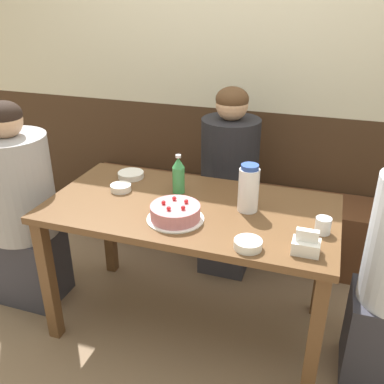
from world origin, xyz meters
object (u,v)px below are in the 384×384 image
at_px(bench_seat, 228,219).
at_px(bowl_side_dish, 248,244).
at_px(birthday_cake, 175,213).
at_px(soju_bottle, 179,175).
at_px(water_pitcher, 249,188).
at_px(person_grey_tee, 21,209).
at_px(bowl_rice_small, 131,175).
at_px(person_pale_blue_shirt, 229,185).
at_px(napkin_holder, 306,245).
at_px(bowl_soup_white, 121,188).
at_px(glass_water_tall, 323,225).

bearing_deg(bench_seat, bowl_side_dish, -72.78).
height_order(birthday_cake, soju_bottle, soju_bottle).
height_order(water_pitcher, soju_bottle, water_pitcher).
bearing_deg(person_grey_tee, bowl_rice_small, 28.59).
height_order(water_pitcher, person_grey_tee, person_grey_tee).
bearing_deg(person_pale_blue_shirt, soju_bottle, -16.45).
bearing_deg(water_pitcher, person_pale_blue_shirt, 111.82).
relative_size(soju_bottle, bowl_rice_small, 1.43).
bearing_deg(napkin_holder, bench_seat, 117.98).
relative_size(birthday_cake, bowl_soup_white, 2.44).
bearing_deg(bench_seat, birthday_cake, -91.18).
height_order(bowl_rice_small, bowl_side_dish, bowl_side_dish).
bearing_deg(bowl_side_dish, water_pitcher, 102.31).
bearing_deg(bowl_side_dish, glass_water_tall, 38.51).
distance_m(birthday_cake, person_pale_blue_shirt, 0.80).
xyz_separation_m(bench_seat, bowl_side_dish, (0.35, -1.11, 0.53)).
distance_m(bowl_rice_small, bowl_side_dish, 0.92).
bearing_deg(bowl_soup_white, bench_seat, 62.91).
relative_size(napkin_holder, bowl_soup_white, 1.01).
bearing_deg(person_pale_blue_shirt, birthday_cake, -4.51).
xyz_separation_m(water_pitcher, bowl_soup_white, (-0.67, 0.00, -0.10)).
distance_m(birthday_cake, soju_bottle, 0.30).
bearing_deg(water_pitcher, bowl_soup_white, 179.91).
height_order(water_pitcher, person_pale_blue_shirt, person_pale_blue_shirt).
relative_size(bowl_side_dish, person_pale_blue_shirt, 0.10).
bearing_deg(birthday_cake, bowl_side_dish, -19.82).
distance_m(bowl_rice_small, person_grey_tee, 0.63).
height_order(birthday_cake, bowl_side_dish, birthday_cake).
distance_m(bowl_rice_small, person_pale_blue_shirt, 0.64).
bearing_deg(soju_bottle, glass_water_tall, -14.30).
distance_m(birthday_cake, person_grey_tee, 0.97).
height_order(napkin_holder, person_grey_tee, person_grey_tee).
relative_size(birthday_cake, water_pitcher, 1.14).
relative_size(soju_bottle, bowl_side_dish, 1.77).
relative_size(bowl_soup_white, person_pale_blue_shirt, 0.09).
xyz_separation_m(soju_bottle, person_pale_blue_shirt, (0.15, 0.50, -0.25)).
relative_size(bowl_side_dish, person_grey_tee, 0.10).
bearing_deg(napkin_holder, bowl_side_dish, -169.84).
bearing_deg(bowl_soup_white, bowl_rice_small, 98.96).
bearing_deg(water_pitcher, soju_bottle, 168.10).
distance_m(soju_bottle, person_grey_tee, 0.91).
distance_m(soju_bottle, person_pale_blue_shirt, 0.58).
bearing_deg(person_grey_tee, glass_water_tall, 0.36).
xyz_separation_m(bowl_rice_small, bowl_side_dish, (0.77, -0.51, 0.00)).
relative_size(napkin_holder, glass_water_tall, 1.52).
bearing_deg(bowl_soup_white, bowl_side_dish, -23.92).
xyz_separation_m(bowl_soup_white, glass_water_tall, (1.03, -0.11, 0.02)).
xyz_separation_m(soju_bottle, bowl_side_dish, (0.45, -0.41, -0.08)).
xyz_separation_m(water_pitcher, person_pale_blue_shirt, (-0.23, 0.58, -0.27)).
relative_size(birthday_cake, person_grey_tee, 0.22).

